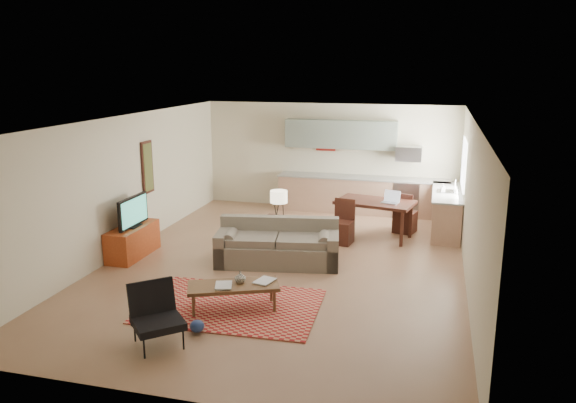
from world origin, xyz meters
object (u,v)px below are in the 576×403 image
(armchair, at_px, (158,317))
(coffee_table, at_px, (234,297))
(tv_credenza, at_px, (133,241))
(console_table, at_px, (279,234))
(sofa, at_px, (278,243))
(dining_table, at_px, (374,219))

(armchair, bearing_deg, coffee_table, 23.78)
(tv_credenza, bearing_deg, console_table, 20.95)
(sofa, height_order, coffee_table, sofa)
(armchair, bearing_deg, tv_credenza, 82.11)
(console_table, bearing_deg, coffee_table, -80.88)
(sofa, distance_m, console_table, 0.75)
(sofa, xyz_separation_m, console_table, (-0.18, 0.72, -0.06))
(coffee_table, bearing_deg, armchair, -136.91)
(coffee_table, relative_size, tv_credenza, 1.06)
(sofa, height_order, tv_credenza, sofa)
(coffee_table, height_order, armchair, armchair)
(sofa, relative_size, console_table, 3.38)
(console_table, bearing_deg, tv_credenza, -151.64)
(console_table, xyz_separation_m, dining_table, (1.75, 1.40, 0.06))
(sofa, relative_size, armchair, 2.88)
(tv_credenza, xyz_separation_m, console_table, (2.67, 1.02, 0.05))
(sofa, xyz_separation_m, coffee_table, (-0.09, -2.13, -0.20))
(coffee_table, distance_m, tv_credenza, 3.31)
(armchair, xyz_separation_m, console_table, (0.49, 4.17, -0.06))
(tv_credenza, relative_size, console_table, 1.85)
(sofa, distance_m, armchair, 3.51)
(coffee_table, bearing_deg, console_table, 68.41)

